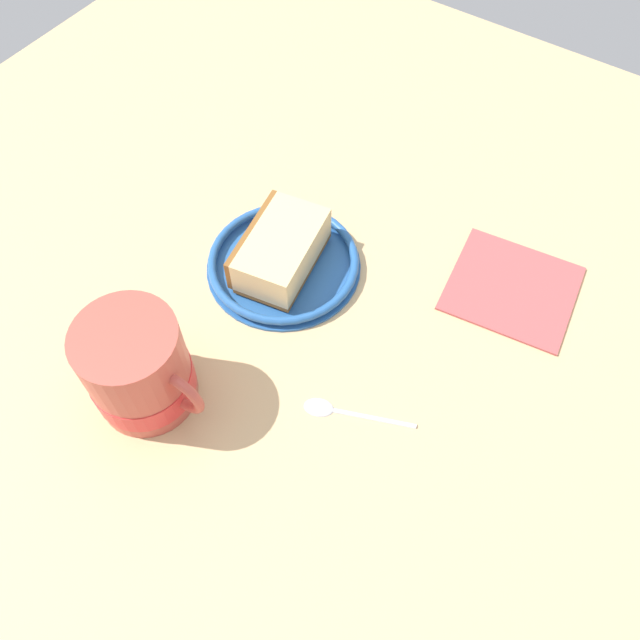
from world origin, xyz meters
The scene contains 6 objects.
ground_plane centered at (0.00, 0.00, -1.58)cm, with size 118.32×118.32×3.17cm, color tan.
small_plate centered at (-3.65, -4.16, 0.80)cm, with size 17.28×17.28×1.61cm.
cake_slice centered at (-3.60, -4.42, 2.98)cm, with size 12.66×9.11×4.60cm.
tea_mug centered at (16.57, -5.97, 5.06)cm, with size 9.82×12.61×10.93cm.
teaspoon centered at (7.93, 10.31, 0.36)cm, with size 5.27×10.80×0.80cm.
folded_napkin centered at (-15.17, 18.43, 0.30)cm, with size 12.49×13.36×0.60cm, color #B24C4C.
Camera 1 is at (31.15, 24.07, 58.23)cm, focal length 36.48 mm.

